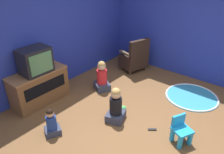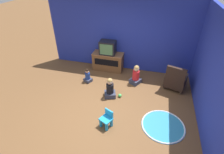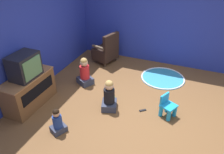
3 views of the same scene
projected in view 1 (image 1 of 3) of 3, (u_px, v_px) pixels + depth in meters
ground_plane at (144, 128)px, 3.93m from camera, size 30.00×30.00×0.00m
wall_back at (40, 32)px, 4.53m from camera, size 5.54×0.12×2.72m
wall_right at (216, 27)px, 4.86m from camera, size 0.12×5.54×2.72m
tv_cabinet at (39, 86)px, 4.52m from camera, size 1.18×0.51×0.69m
television at (35, 61)px, 4.23m from camera, size 0.58×0.42×0.51m
black_armchair at (134, 58)px, 5.85m from camera, size 0.76×0.69×0.91m
yellow_kid_chair at (181, 132)px, 3.55m from camera, size 0.37×0.37×0.47m
play_mat at (192, 96)px, 4.82m from camera, size 1.14×1.14×0.04m
child_watching_left at (116, 106)px, 4.00m from camera, size 0.43×0.40×0.68m
child_watching_center at (102, 77)px, 4.99m from camera, size 0.45×0.47×0.71m
child_watching_right at (52, 123)px, 3.70m from camera, size 0.34×0.32×0.52m
toy_ball at (123, 108)px, 4.36m from camera, size 0.11×0.11×0.11m
remote_control at (152, 130)px, 3.87m from camera, size 0.13×0.14×0.02m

